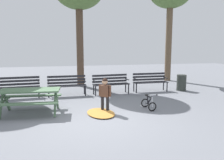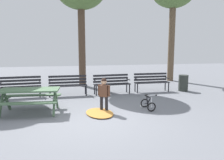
{
  "view_description": "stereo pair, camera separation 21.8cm",
  "coord_description": "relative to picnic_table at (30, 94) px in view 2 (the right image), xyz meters",
  "views": [
    {
      "loc": [
        -0.96,
        -6.07,
        2.09
      ],
      "look_at": [
        0.95,
        1.86,
        0.85
      ],
      "focal_mm": 35.85,
      "sensor_mm": 36.0,
      "label": 1
    },
    {
      "loc": [
        -0.75,
        -6.12,
        2.09
      ],
      "look_at": [
        0.95,
        1.86,
        0.85
      ],
      "focal_mm": 35.85,
      "sensor_mm": 36.0,
      "label": 2
    }
  ],
  "objects": [
    {
      "name": "park_bench_left",
      "position": [
        1.21,
        2.34,
        -0.08
      ],
      "size": [
        1.6,
        0.46,
        0.85
      ],
      "color": "#232328",
      "rests_on": "ground"
    },
    {
      "name": "park_bench_far_right",
      "position": [
        5.01,
        2.4,
        -0.08
      ],
      "size": [
        1.6,
        0.47,
        0.85
      ],
      "color": "#232328",
      "rests_on": "ground"
    },
    {
      "name": "park_bench_right",
      "position": [
        3.11,
        2.29,
        -0.08
      ],
      "size": [
        1.63,
        0.57,
        0.85
      ],
      "color": "#232328",
      "rests_on": "ground"
    },
    {
      "name": "picnic_table",
      "position": [
        0.0,
        0.0,
        0.0
      ],
      "size": [
        1.92,
        1.5,
        0.79
      ],
      "color": "#4C6B4C",
      "rests_on": "ground"
    },
    {
      "name": "ground",
      "position": [
        1.85,
        -1.1,
        -0.59
      ],
      "size": [
        36.0,
        36.0,
        0.0
      ],
      "primitive_type": "plane",
      "color": "slate"
    },
    {
      "name": "child_standing",
      "position": [
        2.3,
        -0.37,
        0.05
      ],
      "size": [
        0.36,
        0.28,
        1.09
      ],
      "color": "black",
      "rests_on": "ground"
    },
    {
      "name": "trash_bin",
      "position": [
        6.54,
        2.22,
        -0.22
      ],
      "size": [
        0.44,
        0.44,
        0.75
      ],
      "primitive_type": "cylinder",
      "color": "#2D332D",
      "rests_on": "ground"
    },
    {
      "name": "park_bench_far_left",
      "position": [
        -0.69,
        2.4,
        -0.08
      ],
      "size": [
        1.63,
        0.56,
        0.85
      ],
      "color": "#232328",
      "rests_on": "ground"
    },
    {
      "name": "leaf_pile",
      "position": [
        2.12,
        -0.57,
        -0.56
      ],
      "size": [
        0.98,
        1.28,
        0.07
      ],
      "primitive_type": "ellipsoid",
      "rotation": [
        0.0,
        0.0,
        1.72
      ],
      "color": "#C68438",
      "rests_on": "ground"
    },
    {
      "name": "kids_bicycle",
      "position": [
        3.78,
        -0.4,
        -0.39
      ],
      "size": [
        0.4,
        0.58,
        0.54
      ],
      "color": "black",
      "rests_on": "ground"
    }
  ]
}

